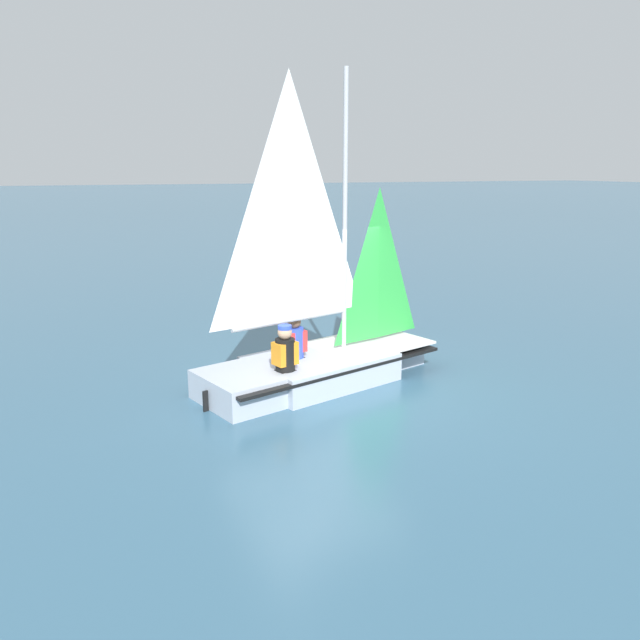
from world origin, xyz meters
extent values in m
plane|color=#38607A|center=(0.00, 0.00, 0.00)|extent=(260.00, 260.00, 0.00)
cube|color=#B2BCCC|center=(0.00, 0.00, 0.23)|extent=(2.12, 2.60, 0.45)
cube|color=#B2BCCC|center=(-0.44, 1.54, 0.23)|extent=(1.09, 1.14, 0.45)
cube|color=#B2BCCC|center=(0.44, -1.54, 0.23)|extent=(1.54, 1.27, 0.45)
cube|color=black|center=(0.00, 0.00, 0.37)|extent=(2.62, 4.30, 0.05)
cube|color=silver|center=(-0.31, 1.09, 0.47)|extent=(1.89, 2.17, 0.04)
cylinder|color=#B7B7BC|center=(-0.14, 0.49, 2.72)|extent=(0.08, 0.08, 4.53)
cylinder|color=#B7B7BC|center=(0.16, -0.55, 1.15)|extent=(0.66, 2.10, 0.07)
pyramid|color=white|center=(0.16, -0.55, 3.02)|extent=(0.61, 1.99, 3.69)
pyramid|color=green|center=(-0.35, 1.23, 1.86)|extent=(0.43, 1.35, 2.60)
cube|color=black|center=(0.59, -2.05, 0.16)|extent=(0.05, 0.09, 0.32)
cube|color=black|center=(-0.05, -0.43, 0.23)|extent=(0.31, 0.34, 0.45)
cylinder|color=blue|center=(-0.05, -0.43, 0.71)|extent=(0.37, 0.37, 0.50)
cube|color=red|center=(-0.05, -0.43, 0.73)|extent=(0.34, 0.40, 0.35)
sphere|color=brown|center=(-0.05, -0.43, 1.05)|extent=(0.22, 0.22, 0.22)
cylinder|color=black|center=(-0.05, -0.43, 1.14)|extent=(0.26, 0.26, 0.06)
cube|color=black|center=(0.52, -0.79, 0.23)|extent=(0.31, 0.34, 0.45)
cylinder|color=black|center=(0.52, -0.79, 0.71)|extent=(0.37, 0.37, 0.50)
cube|color=orange|center=(0.52, -0.79, 0.73)|extent=(0.34, 0.40, 0.35)
sphere|color=tan|center=(0.52, -0.79, 1.05)|extent=(0.22, 0.22, 0.22)
cylinder|color=blue|center=(0.52, -0.79, 1.14)|extent=(0.26, 0.26, 0.06)
camera|label=1|loc=(9.12, -3.77, 3.47)|focal=35.00mm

